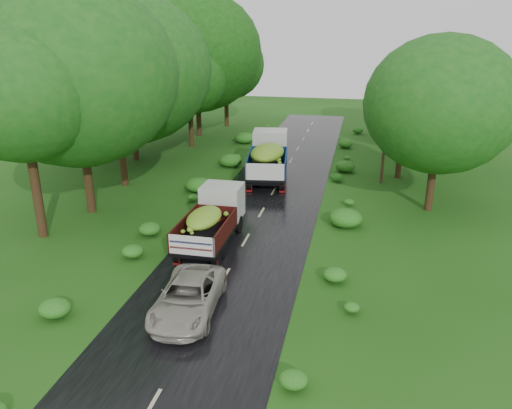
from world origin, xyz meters
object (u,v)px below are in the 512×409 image
(car, at_px, (188,297))
(utility_pole, at_px, (386,128))
(truck_near, at_px, (212,217))
(truck_far, at_px, (269,155))

(car, xyz_separation_m, utility_pole, (7.50, 18.43, 3.10))
(truck_near, height_order, car, truck_near)
(truck_near, xyz_separation_m, truck_far, (0.63, 11.50, 0.29))
(utility_pole, bearing_deg, car, -136.67)
(truck_far, distance_m, utility_pole, 8.09)
(truck_far, bearing_deg, truck_near, -100.69)
(truck_far, distance_m, car, 17.83)
(car, relative_size, utility_pole, 0.64)
(utility_pole, bearing_deg, truck_far, 160.09)
(truck_near, bearing_deg, utility_pole, 55.37)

